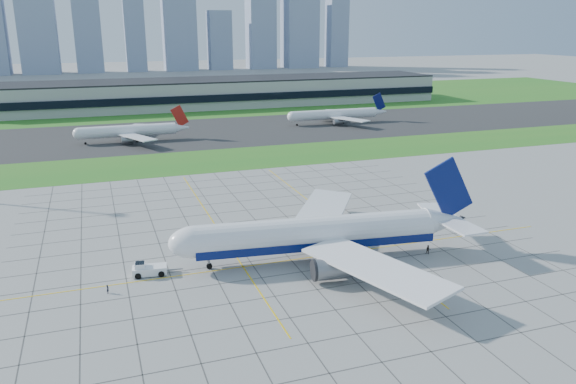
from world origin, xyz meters
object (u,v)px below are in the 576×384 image
distant_jet_1 (130,131)px  pushback_tug (148,269)px  crew_far (428,250)px  airliner (318,234)px  distant_jet_2 (335,114)px  crew_near (108,289)px

distant_jet_1 → pushback_tug: bearing=-92.8°
pushback_tug → distant_jet_1: bearing=93.9°
crew_far → airliner: bearing=-168.1°
pushback_tug → distant_jet_2: distant_jet_2 is taller
pushback_tug → distant_jet_2: (103.93, 147.39, 3.33)m
crew_far → pushback_tug: bearing=-164.2°
distant_jet_1 → crew_far: bearing=-71.0°
airliner → distant_jet_1: (-26.65, 137.51, -0.94)m
airliner → crew_far: bearing=-6.1°
pushback_tug → crew_far: pushback_tug is taller
crew_far → distant_jet_2: size_ratio=0.04×
airliner → distant_jet_1: size_ratio=1.45×
distant_jet_1 → distant_jet_2: (97.36, 13.50, 0.00)m
crew_near → crew_far: 63.28m
pushback_tug → crew_near: pushback_tug is taller
airliner → distant_jet_1: airliner is taller
airliner → crew_near: 41.00m
pushback_tug → distant_jet_2: bearing=61.6°
crew_far → distant_jet_1: distant_jet_1 is taller
crew_near → distant_jet_1: distant_jet_1 is taller
airliner → crew_far: size_ratio=32.66×
crew_far → distant_jet_2: bearing=97.5°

